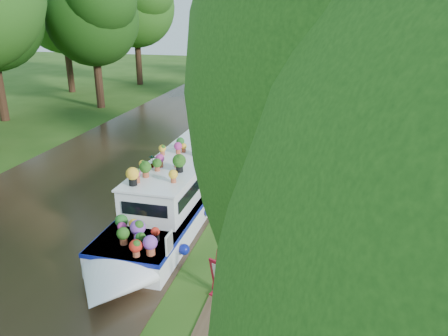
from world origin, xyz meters
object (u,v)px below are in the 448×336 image
second_boat (264,106)px  sandwich_board (224,278)px  pedestrian_pink (310,84)px  plant_boat (185,182)px  pedestrian_dark (312,92)px

second_boat → sandwich_board: (2.20, -19.64, -0.10)m
sandwich_board → pedestrian_pink: (0.28, 27.89, 0.35)m
second_boat → sandwich_board: second_boat is taller
plant_boat → sandwich_board: (2.70, -4.93, -0.34)m
sandwich_board → pedestrian_dark: size_ratio=0.63×
plant_boat → pedestrian_dark: (3.38, 19.17, 0.02)m
sandwich_board → pedestrian_pink: size_ratio=0.64×
plant_boat → pedestrian_dark: plant_boat is taller
second_boat → pedestrian_dark: pedestrian_dark is taller
pedestrian_pink → sandwich_board: bearing=-104.5°
plant_boat → sandwich_board: plant_boat is taller
plant_boat → second_boat: plant_boat is taller
plant_boat → pedestrian_dark: size_ratio=7.99×
pedestrian_dark → pedestrian_pink: bearing=106.3°
second_boat → sandwich_board: size_ratio=7.46×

